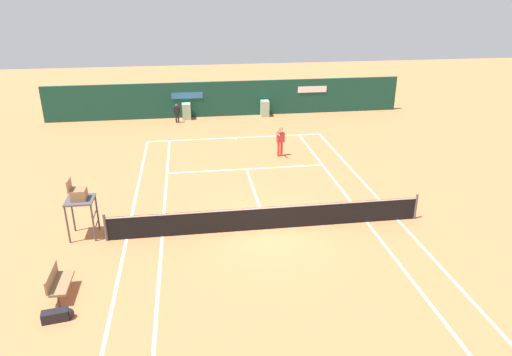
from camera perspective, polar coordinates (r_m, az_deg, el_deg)
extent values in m
plane|color=#C67042|center=(18.19, 1.40, -6.22)|extent=(80.00, 80.00, 0.00)
cube|color=white|center=(28.90, -2.51, 4.91)|extent=(10.60, 0.10, 0.01)
cube|color=white|center=(18.16, -15.46, -7.17)|extent=(0.10, 23.40, 0.01)
cube|color=white|center=(18.02, -11.33, -6.99)|extent=(0.10, 23.40, 0.01)
cube|color=white|center=(19.21, 13.30, -5.22)|extent=(0.10, 23.40, 0.01)
cube|color=white|center=(19.70, 16.84, -4.87)|extent=(0.10, 23.40, 0.01)
cube|color=white|center=(23.93, -1.17, 1.10)|extent=(8.00, 0.10, 0.01)
cube|color=white|center=(21.01, -0.06, -2.06)|extent=(0.10, 6.40, 0.01)
cube|color=white|center=(28.76, -2.47, 4.82)|extent=(0.10, 0.24, 0.01)
cylinder|color=#4C4C51|center=(18.02, -17.84, -5.77)|extent=(0.10, 0.10, 1.07)
cylinder|color=#4C4C51|center=(19.77, 18.86, -3.31)|extent=(0.10, 0.10, 1.07)
cube|color=black|center=(17.97, 1.42, -4.90)|extent=(12.00, 0.03, 0.95)
cube|color=white|center=(17.76, 1.43, -3.62)|extent=(12.00, 0.04, 0.06)
cube|color=#144233|center=(33.67, -3.51, 9.61)|extent=(25.00, 0.24, 2.46)
cube|color=#2D6BA8|center=(33.34, -8.38, 9.90)|extent=(2.16, 0.02, 0.44)
cube|color=white|center=(34.47, 6.85, 10.65)|extent=(2.12, 0.02, 0.44)
cube|color=#8CB793|center=(33.18, -8.45, 8.01)|extent=(0.59, 0.70, 1.11)
cube|color=#8CB793|center=(33.61, 1.07, 8.45)|extent=(0.55, 0.70, 1.13)
cylinder|color=#47474C|center=(18.83, -18.73, -3.97)|extent=(0.07, 0.07, 1.46)
cylinder|color=#47474C|center=(18.04, -19.18, -5.23)|extent=(0.07, 0.07, 1.46)
cylinder|color=#47474C|center=(19.02, -21.40, -4.08)|extent=(0.07, 0.07, 1.46)
cylinder|color=#47474C|center=(18.24, -21.96, -5.33)|extent=(0.07, 0.07, 1.46)
cylinder|color=#47474C|center=(18.56, -18.84, -5.39)|extent=(0.04, 0.81, 0.04)
cylinder|color=#47474C|center=(18.37, -19.01, -4.18)|extent=(0.04, 0.81, 0.04)
cube|color=#47474C|center=(18.21, -20.64, -2.51)|extent=(1.00, 1.00, 0.06)
cube|color=olive|center=(18.12, -20.73, -1.85)|extent=(0.52, 0.56, 0.40)
cube|color=olive|center=(18.04, -21.79, -0.81)|extent=(0.06, 0.56, 0.45)
cylinder|color=#38383D|center=(16.15, -21.96, -11.34)|extent=(0.06, 0.06, 0.38)
cylinder|color=#38383D|center=(15.27, -22.84, -13.63)|extent=(0.06, 0.06, 0.38)
cube|color=olive|center=(15.58, -22.51, -11.75)|extent=(0.48, 1.27, 0.08)
cube|color=olive|center=(15.52, -23.63, -10.99)|extent=(0.06, 1.27, 0.42)
cube|color=black|center=(14.78, -23.22, -15.14)|extent=(0.76, 0.40, 0.32)
sphere|color=black|center=(14.73, -21.79, -15.03)|extent=(0.29, 0.29, 0.28)
cylinder|color=red|center=(25.70, 3.12, 3.56)|extent=(0.13, 0.13, 0.81)
cylinder|color=red|center=(25.63, 2.75, 3.51)|extent=(0.13, 0.13, 0.81)
cube|color=red|center=(25.45, 2.97, 5.00)|extent=(0.40, 0.28, 0.57)
sphere|color=#8C664C|center=(25.33, 2.98, 5.85)|extent=(0.22, 0.22, 0.22)
cylinder|color=red|center=(25.55, 3.43, 4.97)|extent=(0.08, 0.08, 0.55)
cylinder|color=#8C664C|center=(25.05, 2.76, 5.28)|extent=(0.20, 0.55, 0.08)
cylinder|color=black|center=(24.78, 3.02, 5.34)|extent=(0.03, 0.03, 0.22)
torus|color=yellow|center=(24.71, 3.03, 5.90)|extent=(0.30, 0.09, 0.30)
cylinder|color=silver|center=(24.71, 3.03, 5.90)|extent=(0.25, 0.06, 0.26)
cylinder|color=black|center=(32.46, -9.43, 7.21)|extent=(0.11, 0.11, 0.65)
cylinder|color=black|center=(32.48, -9.69, 7.20)|extent=(0.11, 0.11, 0.65)
cube|color=black|center=(32.33, -9.62, 8.16)|extent=(0.31, 0.20, 0.46)
sphere|color=brown|center=(32.26, -9.66, 8.71)|extent=(0.18, 0.18, 0.18)
cylinder|color=black|center=(32.32, -9.29, 8.11)|extent=(0.07, 0.07, 0.44)
cylinder|color=black|center=(32.37, -9.94, 8.09)|extent=(0.07, 0.07, 0.44)
sphere|color=#CCE033|center=(20.53, -1.71, -2.59)|extent=(0.07, 0.07, 0.07)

